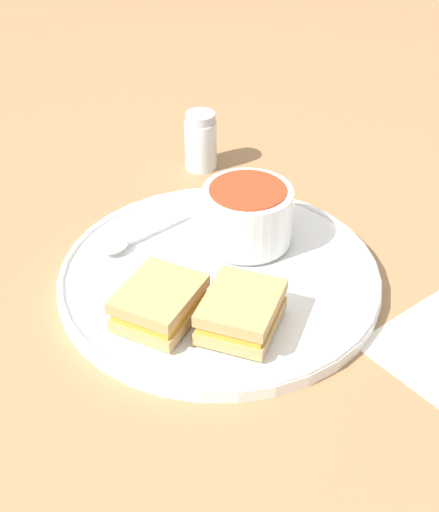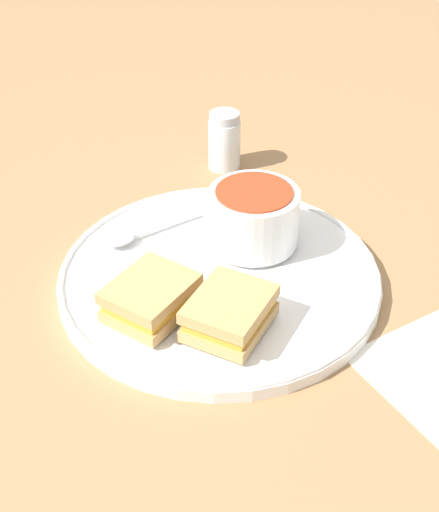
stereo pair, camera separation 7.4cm
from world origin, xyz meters
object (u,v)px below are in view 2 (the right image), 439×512
at_px(soup_bowl, 250,215).
at_px(salt_shaker, 224,141).
at_px(sandwich_half_far, 230,313).
at_px(sandwich_half_near, 151,298).
at_px(spoon, 128,237).

xyz_separation_m(soup_bowl, salt_shaker, (0.15, 0.14, -0.01)).
distance_m(soup_bowl, sandwich_half_far, 0.15).
bearing_deg(sandwich_half_near, soup_bowl, -4.13).
distance_m(sandwich_half_far, salt_shaker, 0.34).
distance_m(sandwich_half_near, sandwich_half_far, 0.08).
xyz_separation_m(soup_bowl, spoon, (-0.08, 0.11, -0.03)).
height_order(soup_bowl, sandwich_half_far, soup_bowl).
bearing_deg(salt_shaker, soup_bowl, -136.82).
distance_m(sandwich_half_near, salt_shaker, 0.33).
bearing_deg(spoon, soup_bowl, 145.92).
bearing_deg(sandwich_half_far, salt_shaker, 35.86).
xyz_separation_m(sandwich_half_near, sandwich_half_far, (0.03, -0.07, 0.00)).
bearing_deg(soup_bowl, sandwich_half_far, -154.18).
bearing_deg(spoon, sandwich_half_far, 93.80).
xyz_separation_m(soup_bowl, sandwich_half_far, (-0.13, -0.06, -0.02)).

